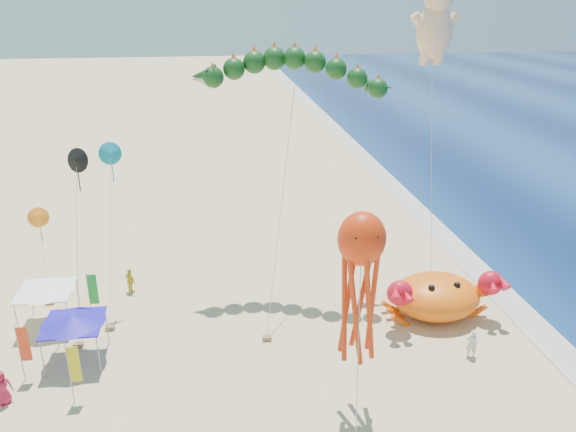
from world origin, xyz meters
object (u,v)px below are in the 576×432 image
at_px(dragon_kite, 292,77).
at_px(cherub_kite, 436,22).
at_px(canopy_white, 45,287).
at_px(crab_inflatable, 437,295).
at_px(canopy_blue, 73,320).
at_px(octopus_kite, 360,276).

xyz_separation_m(dragon_kite, cherub_kite, (9.03, 1.34, 2.96)).
distance_m(cherub_kite, canopy_white, 27.78).
height_order(crab_inflatable, canopy_blue, crab_inflatable).
bearing_deg(crab_inflatable, dragon_kite, 145.59).
bearing_deg(cherub_kite, canopy_white, -169.11).
relative_size(crab_inflatable, canopy_blue, 2.21).
distance_m(crab_inflatable, dragon_kite, 15.38).
bearing_deg(canopy_white, crab_inflatable, -5.60).
bearing_deg(canopy_blue, canopy_white, 121.01).
relative_size(dragon_kite, cherub_kite, 0.79).
bearing_deg(cherub_kite, dragon_kite, -171.53).
bearing_deg(octopus_kite, dragon_kite, 95.10).
distance_m(cherub_kite, octopus_kite, 18.52).
bearing_deg(canopy_blue, cherub_kite, 21.27).
xyz_separation_m(cherub_kite, canopy_white, (-23.60, -4.54, -13.93)).
xyz_separation_m(octopus_kite, canopy_white, (-15.68, 9.16, -4.31)).
distance_m(dragon_kite, octopus_kite, 14.08).
height_order(dragon_kite, canopy_blue, dragon_kite).
height_order(dragon_kite, cherub_kite, cherub_kite).
bearing_deg(canopy_blue, octopus_kite, -21.90).
xyz_separation_m(crab_inflatable, canopy_white, (-22.46, 2.20, 1.08)).
height_order(cherub_kite, canopy_white, cherub_kite).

